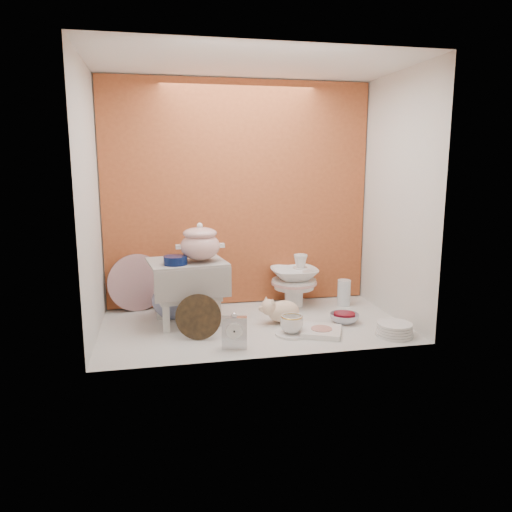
{
  "coord_description": "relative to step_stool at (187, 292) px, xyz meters",
  "views": [
    {
      "loc": [
        -0.55,
        -2.74,
        0.97
      ],
      "look_at": [
        0.02,
        0.02,
        0.42
      ],
      "focal_mm": 34.1,
      "sensor_mm": 36.0,
      "label": 1
    }
  ],
  "objects": [
    {
      "name": "mantel_clock",
      "position": [
        0.21,
        -0.48,
        -0.1
      ],
      "size": [
        0.14,
        0.07,
        0.19
      ],
      "primitive_type": "cube",
      "rotation": [
        0.0,
        0.0,
        -0.19
      ],
      "color": "silver",
      "rests_on": "ground"
    },
    {
      "name": "clear_glass_vase",
      "position": [
        1.07,
        0.15,
        -0.1
      ],
      "size": [
        0.09,
        0.09,
        0.18
      ],
      "primitive_type": "cylinder",
      "rotation": [
        0.0,
        0.0,
        -0.03
      ],
      "color": "silver",
      "rests_on": "ground"
    },
    {
      "name": "cobalt_bowl",
      "position": [
        -0.07,
        -0.1,
        0.22
      ],
      "size": [
        0.17,
        0.17,
        0.05
      ],
      "primitive_type": "cylinder",
      "rotation": [
        0.0,
        0.0,
        0.32
      ],
      "color": "#091645",
      "rests_on": "step_stool"
    },
    {
      "name": "teacup_saucer",
      "position": [
        0.56,
        -0.34,
        -0.19
      ],
      "size": [
        0.24,
        0.24,
        0.01
      ],
      "primitive_type": "cylinder",
      "rotation": [
        0.0,
        0.0,
        0.37
      ],
      "color": "white",
      "rests_on": "ground"
    },
    {
      "name": "crystal_bowl",
      "position": [
        0.94,
        -0.2,
        -0.17
      ],
      "size": [
        0.19,
        0.19,
        0.06
      ],
      "primitive_type": "imported",
      "rotation": [
        0.0,
        0.0,
        0.07
      ],
      "color": "silver",
      "rests_on": "ground"
    },
    {
      "name": "blue_white_vase",
      "position": [
        -0.08,
        0.14,
        -0.05
      ],
      "size": [
        0.32,
        0.32,
        0.28
      ],
      "primitive_type": "imported",
      "rotation": [
        0.0,
        0.0,
        0.24
      ],
      "color": "silver",
      "rests_on": "ground"
    },
    {
      "name": "dinner_plate_stack",
      "position": [
        1.13,
        -0.47,
        -0.16
      ],
      "size": [
        0.24,
        0.24,
        0.07
      ],
      "primitive_type": "cylinder",
      "rotation": [
        0.0,
        0.0,
        0.14
      ],
      "color": "white",
      "rests_on": "ground"
    },
    {
      "name": "porcelain_tower",
      "position": [
        0.73,
        0.2,
        -0.01
      ],
      "size": [
        0.36,
        0.36,
        0.36
      ],
      "primitive_type": null,
      "rotation": [
        0.0,
        0.0,
        0.16
      ],
      "color": "white",
      "rests_on": "ground"
    },
    {
      "name": "lattice_dish",
      "position": [
        0.73,
        -0.36,
        -0.18
      ],
      "size": [
        0.29,
        0.29,
        0.03
      ],
      "primitive_type": "cube",
      "rotation": [
        0.0,
        0.0,
        -0.41
      ],
      "color": "white",
      "rests_on": "ground"
    },
    {
      "name": "soup_tureen",
      "position": [
        0.08,
        -0.04,
        0.31
      ],
      "size": [
        0.31,
        0.31,
        0.23
      ],
      "primitive_type": null,
      "rotation": [
        0.0,
        0.0,
        0.12
      ],
      "color": "white",
      "rests_on": "step_stool"
    },
    {
      "name": "lacquer_tray",
      "position": [
        0.04,
        -0.29,
        -0.07
      ],
      "size": [
        0.26,
        0.11,
        0.25
      ],
      "primitive_type": null,
      "rotation": [
        0.0,
        0.0,
        -0.23
      ],
      "color": "black",
      "rests_on": "ground"
    },
    {
      "name": "plush_pig",
      "position": [
        0.57,
        -0.13,
        -0.12
      ],
      "size": [
        0.29,
        0.25,
        0.15
      ],
      "primitive_type": "ellipsoid",
      "rotation": [
        0.0,
        0.0,
        -0.34
      ],
      "color": "beige",
      "rests_on": "ground"
    },
    {
      "name": "ground",
      "position": [
        0.38,
        -0.13,
        -0.19
      ],
      "size": [
        1.8,
        1.8,
        0.0
      ],
      "primitive_type": "plane",
      "color": "silver",
      "rests_on": "ground"
    },
    {
      "name": "niche_shell",
      "position": [
        0.38,
        0.05,
        0.74
      ],
      "size": [
        1.86,
        1.03,
        1.53
      ],
      "color": "#B6582D",
      "rests_on": "ground"
    },
    {
      "name": "floral_platter",
      "position": [
        -0.31,
        0.32,
        -0.0
      ],
      "size": [
        0.38,
        0.13,
        0.38
      ],
      "primitive_type": null,
      "rotation": [
        0.0,
        0.0,
        0.22
      ],
      "color": "silver",
      "rests_on": "ground"
    },
    {
      "name": "step_stool",
      "position": [
        0.0,
        0.0,
        0.0
      ],
      "size": [
        0.49,
        0.44,
        0.39
      ],
      "primitive_type": null,
      "rotation": [
        0.0,
        0.0,
        0.14
      ],
      "color": "silver",
      "rests_on": "ground"
    },
    {
      "name": "gold_rim_teacup",
      "position": [
        0.56,
        -0.34,
        -0.13
      ],
      "size": [
        0.14,
        0.14,
        0.1
      ],
      "primitive_type": "imported",
      "rotation": [
        0.0,
        0.0,
        0.07
      ],
      "color": "white",
      "rests_on": "teacup_saucer"
    }
  ]
}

